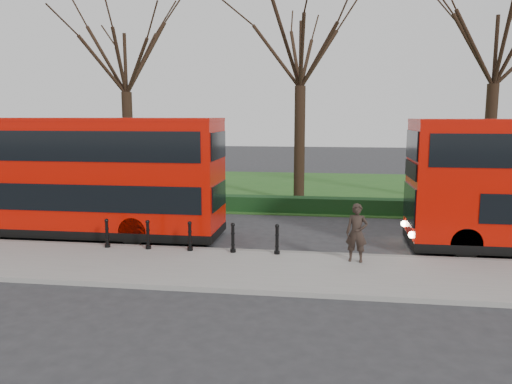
# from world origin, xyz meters

# --- Properties ---
(ground) EXTENTS (120.00, 120.00, 0.00)m
(ground) POSITION_xyz_m (0.00, 0.00, 0.00)
(ground) COLOR #28282B
(ground) RESTS_ON ground
(pavement) EXTENTS (60.00, 4.00, 0.15)m
(pavement) POSITION_xyz_m (0.00, -3.00, 0.07)
(pavement) COLOR gray
(pavement) RESTS_ON ground
(kerb) EXTENTS (60.00, 0.25, 0.16)m
(kerb) POSITION_xyz_m (0.00, -1.00, 0.07)
(kerb) COLOR slate
(kerb) RESTS_ON ground
(grass_verge) EXTENTS (60.00, 18.00, 0.06)m
(grass_verge) POSITION_xyz_m (0.00, 15.00, 0.03)
(grass_verge) COLOR #23521B
(grass_verge) RESTS_ON ground
(hedge) EXTENTS (60.00, 0.90, 0.80)m
(hedge) POSITION_xyz_m (0.00, 6.80, 0.40)
(hedge) COLOR black
(hedge) RESTS_ON ground
(yellow_line_outer) EXTENTS (60.00, 0.10, 0.01)m
(yellow_line_outer) POSITION_xyz_m (0.00, -0.70, 0.01)
(yellow_line_outer) COLOR yellow
(yellow_line_outer) RESTS_ON ground
(yellow_line_inner) EXTENTS (60.00, 0.10, 0.01)m
(yellow_line_inner) POSITION_xyz_m (0.00, -0.50, 0.01)
(yellow_line_inner) COLOR yellow
(yellow_line_inner) RESTS_ON ground
(tree_left) EXTENTS (7.20, 7.20, 11.24)m
(tree_left) POSITION_xyz_m (-8.00, 10.00, 8.17)
(tree_left) COLOR black
(tree_left) RESTS_ON ground
(tree_mid) EXTENTS (7.51, 7.51, 11.74)m
(tree_mid) POSITION_xyz_m (2.00, 10.00, 8.54)
(tree_mid) COLOR black
(tree_mid) RESTS_ON ground
(tree_right) EXTENTS (7.54, 7.54, 11.78)m
(tree_right) POSITION_xyz_m (12.00, 10.00, 8.56)
(tree_right) COLOR black
(tree_right) RESTS_ON ground
(bollard_row) EXTENTS (6.30, 0.15, 1.00)m
(bollard_row) POSITION_xyz_m (-1.15, -1.35, 0.65)
(bollard_row) COLOR black
(bollard_row) RESTS_ON pavement
(bus_lead) EXTENTS (11.95, 2.74, 4.76)m
(bus_lead) POSITION_xyz_m (-6.54, 0.77, 2.40)
(bus_lead) COLOR #B30C02
(bus_lead) RESTS_ON ground
(pedestrian) EXTENTS (0.77, 0.57, 1.91)m
(pedestrian) POSITION_xyz_m (4.57, -1.86, 1.11)
(pedestrian) COLOR black
(pedestrian) RESTS_ON pavement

